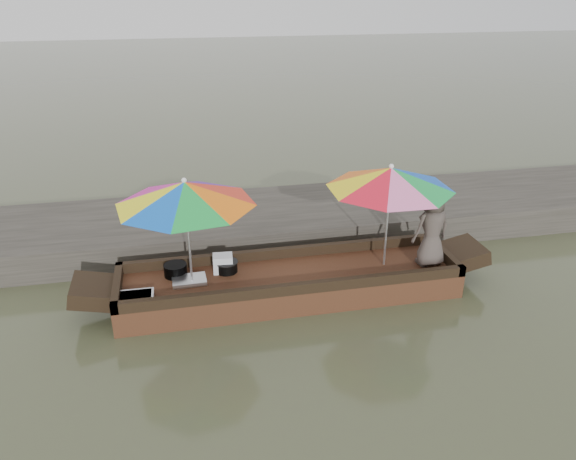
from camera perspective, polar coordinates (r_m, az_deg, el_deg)
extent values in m
plane|color=#464B30|center=(8.26, 0.15, -6.62)|extent=(80.00, 80.00, 0.00)
cube|color=#2D2B26|center=(10.07, -2.50, 0.89)|extent=(22.00, 2.20, 0.50)
cube|color=#3A1F12|center=(8.17, 0.15, -5.57)|extent=(4.87, 1.20, 0.35)
cylinder|color=black|center=(8.17, -11.35, -4.00)|extent=(0.33, 0.33, 0.17)
cube|color=silver|center=(7.69, -15.22, -6.66)|extent=(0.47, 0.33, 0.09)
cube|color=silver|center=(7.98, -10.01, -5.06)|extent=(0.48, 0.34, 0.06)
cylinder|color=black|center=(8.17, -6.26, -3.75)|extent=(0.31, 0.31, 0.15)
cube|color=silver|center=(8.15, -6.63, -3.39)|extent=(0.30, 0.24, 0.26)
imported|color=#4A403B|center=(8.37, 14.42, 0.16)|extent=(0.62, 0.45, 1.16)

